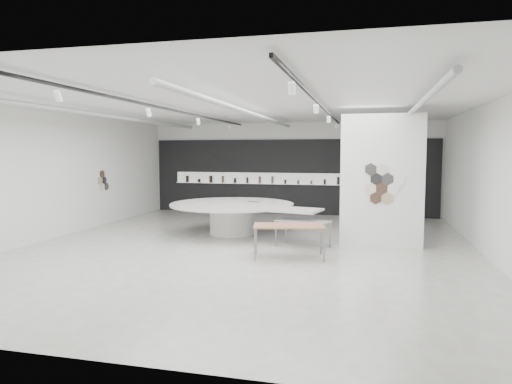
% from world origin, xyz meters
% --- Properties ---
extents(room, '(12.02, 14.02, 3.82)m').
position_xyz_m(room, '(-0.09, -0.00, 2.07)').
color(room, beige).
rests_on(room, ground).
extents(back_wall_display, '(11.80, 0.27, 3.10)m').
position_xyz_m(back_wall_display, '(-0.08, 6.93, 1.54)').
color(back_wall_display, black).
rests_on(back_wall_display, ground).
extents(partition_column, '(2.20, 0.38, 3.60)m').
position_xyz_m(partition_column, '(3.50, 1.00, 1.80)').
color(partition_column, white).
rests_on(partition_column, ground).
extents(display_island, '(5.23, 4.57, 0.99)m').
position_xyz_m(display_island, '(-0.92, 1.78, 0.64)').
color(display_island, white).
rests_on(display_island, ground).
extents(sample_table_wood, '(1.85, 1.18, 0.80)m').
position_xyz_m(sample_table_wood, '(1.29, -0.95, 0.75)').
color(sample_table_wood, '#91674B').
rests_on(sample_table_wood, ground).
extents(sample_table_stone, '(1.55, 1.08, 0.72)m').
position_xyz_m(sample_table_stone, '(1.45, 0.39, 0.66)').
color(sample_table_stone, gray).
rests_on(sample_table_stone, ground).
extents(kitchen_counter, '(1.45, 0.60, 1.13)m').
position_xyz_m(kitchen_counter, '(3.46, 6.51, 0.41)').
color(kitchen_counter, white).
rests_on(kitchen_counter, ground).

